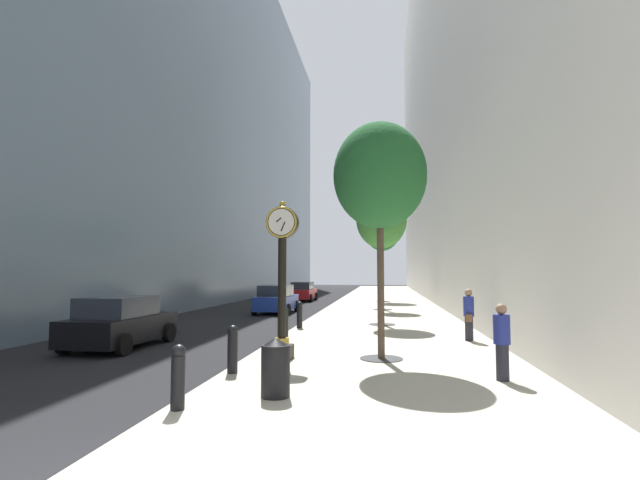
{
  "coord_description": "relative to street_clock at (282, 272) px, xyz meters",
  "views": [
    {
      "loc": [
        3.62,
        -4.77,
        2.38
      ],
      "look_at": [
        1.07,
        14.28,
        3.67
      ],
      "focal_mm": 26.7,
      "sensor_mm": 36.0,
      "label": 1
    }
  ],
  "objects": [
    {
      "name": "ground_plane",
      "position": [
        -0.99,
        19.58,
        -2.39
      ],
      "size": [
        110.0,
        110.0,
        0.0
      ],
      "primitive_type": "plane",
      "color": "black",
      "rests_on": "ground"
    },
    {
      "name": "sidewalk_right",
      "position": [
        2.58,
        22.58,
        -2.32
      ],
      "size": [
        7.13,
        80.0,
        0.14
      ],
      "primitive_type": "cube",
      "color": "#BCB29E",
      "rests_on": "ground"
    },
    {
      "name": "building_block_left",
      "position": [
        -13.47,
        22.58,
        14.21
      ],
      "size": [
        9.0,
        80.0,
        33.2
      ],
      "color": "slate",
      "rests_on": "ground"
    },
    {
      "name": "building_block_right",
      "position": [
        10.64,
        22.58,
        16.59
      ],
      "size": [
        9.0,
        80.0,
        37.95
      ],
      "color": "#B7B2A8",
      "rests_on": "ground"
    },
    {
      "name": "street_clock",
      "position": [
        0.0,
        0.0,
        0.0
      ],
      "size": [
        0.84,
        0.55,
        4.11
      ],
      "color": "black",
      "rests_on": "sidewalk_right"
    },
    {
      "name": "bollard_nearest",
      "position": [
        -0.71,
        -4.68,
        -1.69
      ],
      "size": [
        0.24,
        0.24,
        1.05
      ],
      "color": "black",
      "rests_on": "sidewalk_right"
    },
    {
      "name": "bollard_second",
      "position": [
        -0.71,
        -1.85,
        -1.69
      ],
      "size": [
        0.24,
        0.24,
        1.05
      ],
      "color": "black",
      "rests_on": "sidewalk_right"
    },
    {
      "name": "bollard_fourth",
      "position": [
        -0.71,
        3.81,
        -1.69
      ],
      "size": [
        0.24,
        0.24,
        1.05
      ],
      "color": "black",
      "rests_on": "sidewalk_right"
    },
    {
      "name": "bollard_fifth",
      "position": [
        -0.71,
        6.65,
        -1.69
      ],
      "size": [
        0.24,
        0.24,
        1.05
      ],
      "color": "black",
      "rests_on": "sidewalk_right"
    },
    {
      "name": "street_tree_near",
      "position": [
        2.55,
        0.31,
        2.51
      ],
      "size": [
        2.46,
        2.46,
        6.2
      ],
      "color": "#333335",
      "rests_on": "sidewalk_right"
    },
    {
      "name": "street_tree_mid_near",
      "position": [
        2.55,
        8.34,
        2.21
      ],
      "size": [
        2.17,
        2.17,
        5.74
      ],
      "color": "#333335",
      "rests_on": "sidewalk_right"
    },
    {
      "name": "street_tree_mid_far",
      "position": [
        2.55,
        16.36,
        2.95
      ],
      "size": [
        2.12,
        2.12,
        6.46
      ],
      "color": "#333335",
      "rests_on": "sidewalk_right"
    },
    {
      "name": "street_tree_far",
      "position": [
        2.55,
        24.39,
        3.11
      ],
      "size": [
        2.69,
        2.69,
        6.93
      ],
      "color": "#333335",
      "rests_on": "sidewalk_right"
    },
    {
      "name": "trash_bin",
      "position": [
        0.69,
        -3.69,
        -1.71
      ],
      "size": [
        0.53,
        0.53,
        1.05
      ],
      "color": "black",
      "rests_on": "sidewalk_right"
    },
    {
      "name": "pedestrian_walking",
      "position": [
        5.37,
        3.92,
        -1.36
      ],
      "size": [
        0.39,
        0.49,
        1.68
      ],
      "color": "#23232D",
      "rests_on": "sidewalk_right"
    },
    {
      "name": "pedestrian_by_clock",
      "position": [
        5.05,
        -1.83,
        -1.42
      ],
      "size": [
        0.42,
        0.42,
        1.58
      ],
      "color": "#23232D",
      "rests_on": "sidewalk_right"
    },
    {
      "name": "car_red_near",
      "position": [
        -3.91,
        26.13,
        -1.63
      ],
      "size": [
        1.97,
        4.12,
        1.55
      ],
      "color": "#AD191E",
      "rests_on": "ground"
    },
    {
      "name": "car_blue_mid",
      "position": [
        -3.52,
        14.77,
        -1.6
      ],
      "size": [
        2.14,
        4.13,
        1.61
      ],
      "color": "navy",
      "rests_on": "ground"
    },
    {
      "name": "car_black_far",
      "position": [
        -5.59,
        1.9,
        -1.6
      ],
      "size": [
        2.16,
        4.05,
        1.6
      ],
      "color": "black",
      "rests_on": "ground"
    }
  ]
}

